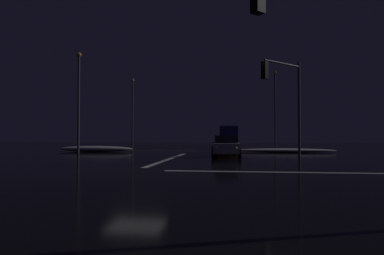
{
  "coord_description": "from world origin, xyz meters",
  "views": [
    {
      "loc": [
        4.47,
        -15.34,
        1.57
      ],
      "look_at": [
        1.0,
        11.78,
        2.19
      ],
      "focal_mm": 32.81,
      "sensor_mm": 36.0,
      "label": 1
    }
  ],
  "objects": [
    {
      "name": "streetlamp_left_far",
      "position": [
        -9.28,
        29.78,
        5.25
      ],
      "size": [
        0.44,
        0.44,
        9.12
      ],
      "color": "#424247",
      "rests_on": "ground"
    },
    {
      "name": "sedan_gray",
      "position": [
        3.75,
        27.98,
        0.8
      ],
      "size": [
        2.02,
        4.33,
        1.57
      ],
      "color": "slate",
      "rests_on": "ground"
    },
    {
      "name": "streetlamp_left_near",
      "position": [
        -9.28,
        13.78,
        5.13
      ],
      "size": [
        0.44,
        0.44,
        8.88
      ],
      "color": "#424247",
      "rests_on": "ground"
    },
    {
      "name": "traffic_signal_ne",
      "position": [
        7.56,
        7.56,
        4.4
      ],
      "size": [
        2.74,
        2.74,
        6.44
      ],
      "color": "#4C4C51",
      "rests_on": "ground"
    },
    {
      "name": "crosswalk_bar_east",
      "position": [
        8.28,
        0.0,
        0.0
      ],
      "size": [
        14.0,
        0.4,
        0.01
      ],
      "color": "white",
      "rests_on": "ground"
    },
    {
      "name": "sedan_black",
      "position": [
        3.45,
        22.47,
        0.8
      ],
      "size": [
        2.02,
        4.33,
        1.57
      ],
      "color": "black",
      "rests_on": "ground"
    },
    {
      "name": "sedan_red",
      "position": [
        3.36,
        16.19,
        0.8
      ],
      "size": [
        2.02,
        4.33,
        1.57
      ],
      "color": "maroon",
      "rests_on": "ground"
    },
    {
      "name": "sedan_silver",
      "position": [
        3.76,
        10.53,
        0.8
      ],
      "size": [
        2.02,
        4.33,
        1.57
      ],
      "color": "#B7B7BC",
      "rests_on": "ground"
    },
    {
      "name": "traffic_signal_se",
      "position": [
        7.11,
        -7.11,
        4.57
      ],
      "size": [
        3.81,
        3.81,
        6.56
      ],
      "color": "#4C4C51",
      "rests_on": "ground"
    },
    {
      "name": "snow_bank_right_curb",
      "position": [
        8.98,
        17.81,
        0.18
      ],
      "size": [
        8.95,
        1.5,
        0.37
      ],
      "color": "white",
      "rests_on": "ground"
    },
    {
      "name": "box_truck",
      "position": [
        3.43,
        34.91,
        1.71
      ],
      "size": [
        2.68,
        8.28,
        3.08
      ],
      "color": "navy",
      "rests_on": "ground"
    },
    {
      "name": "centre_line_ns",
      "position": [
        0.0,
        19.78,
        0.0
      ],
      "size": [
        22.0,
        0.15,
        0.01
      ],
      "color": "yellow",
      "rests_on": "ground"
    },
    {
      "name": "snow_bank_left_curb",
      "position": [
        -8.98,
        16.88,
        0.28
      ],
      "size": [
        7.31,
        1.5,
        0.55
      ],
      "color": "white",
      "rests_on": "ground"
    },
    {
      "name": "streetlamp_right_far",
      "position": [
        9.28,
        29.78,
        5.57
      ],
      "size": [
        0.44,
        0.44,
        9.73
      ],
      "color": "#424247",
      "rests_on": "ground"
    },
    {
      "name": "ground",
      "position": [
        0.0,
        0.0,
        -0.05
      ],
      "size": [
        120.0,
        120.0,
        0.1
      ],
      "primitive_type": "cube",
      "color": "black"
    },
    {
      "name": "stop_line_north",
      "position": [
        0.0,
        8.18,
        0.0
      ],
      "size": [
        0.35,
        14.0,
        0.01
      ],
      "color": "white",
      "rests_on": "ground"
    }
  ]
}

